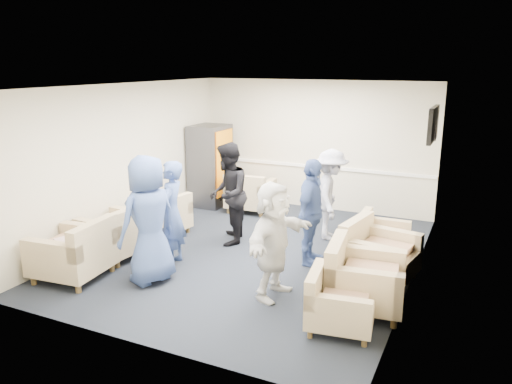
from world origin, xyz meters
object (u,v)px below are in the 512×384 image
at_px(armchair_left_mid, 119,234).
at_px(person_back_right, 330,195).
at_px(person_front_right, 274,240).
at_px(vending_machine, 211,166).
at_px(armchair_left_near, 76,254).
at_px(person_mid_left, 171,214).
at_px(person_front_left, 149,220).
at_px(armchair_right_near, 337,305).
at_px(armchair_right_far, 380,239).
at_px(person_back_left, 228,194).
at_px(armchair_right_midfar, 376,255).
at_px(armchair_left_far, 164,218).
at_px(armchair_corner, 250,195).
at_px(armchair_right_midnear, 361,281).
at_px(person_mid_right, 311,213).

bearing_deg(armchair_left_mid, person_back_right, 133.41).
bearing_deg(person_front_right, vending_machine, 47.14).
relative_size(armchair_left_near, person_back_right, 0.64).
bearing_deg(person_mid_left, person_front_left, -8.13).
xyz_separation_m(armchair_right_near, armchair_right_far, (-0.00, 2.44, 0.00)).
bearing_deg(armchair_left_near, person_back_right, 133.39).
height_order(armchair_right_far, person_back_right, person_back_right).
distance_m(person_front_left, person_front_right, 1.80).
xyz_separation_m(armchair_left_mid, person_back_left, (1.29, 1.29, 0.51)).
height_order(armchair_right_near, vending_machine, vending_machine).
height_order(armchair_right_midfar, vending_machine, vending_machine).
bearing_deg(armchair_left_mid, person_mid_left, 99.39).
relative_size(armchair_left_mid, person_mid_left, 0.61).
xyz_separation_m(person_back_left, person_front_right, (1.51, -1.55, -0.09)).
bearing_deg(armchair_left_far, armchair_right_near, 73.22).
bearing_deg(person_front_left, armchair_right_far, 148.53).
height_order(armchair_left_mid, person_mid_left, person_mid_left).
bearing_deg(armchair_right_near, armchair_left_far, 55.26).
height_order(armchair_left_mid, person_back_left, person_back_left).
distance_m(armchair_left_mid, person_mid_left, 1.08).
height_order(armchair_left_near, person_front_left, person_front_left).
xyz_separation_m(armchair_left_mid, armchair_right_midfar, (3.94, 0.84, 0.00)).
relative_size(armchair_left_mid, person_front_right, 0.63).
bearing_deg(person_mid_left, armchair_right_midfar, 90.61).
relative_size(armchair_right_near, vending_machine, 0.49).
relative_size(armchair_left_near, person_front_right, 0.65).
distance_m(armchair_right_far, person_mid_left, 3.31).
bearing_deg(armchair_corner, armchair_left_near, 74.05).
xyz_separation_m(armchair_left_near, vending_machine, (-0.19, 4.19, 0.50)).
height_order(armchair_left_near, armchair_right_far, armchair_left_near).
distance_m(armchair_right_far, person_front_right, 2.27).
relative_size(person_front_left, person_back_right, 1.14).
bearing_deg(person_back_right, armchair_right_midnear, -170.29).
distance_m(person_back_right, person_front_right, 2.50).
bearing_deg(person_front_right, person_back_left, 50.93).
relative_size(person_mid_left, person_mid_right, 0.99).
bearing_deg(armchair_right_far, person_front_right, 151.54).
xyz_separation_m(vending_machine, person_mid_left, (1.15, -3.16, -0.06)).
bearing_deg(armchair_right_midfar, armchair_right_far, 18.09).
height_order(armchair_right_far, vending_machine, vending_machine).
height_order(armchair_right_far, person_front_right, person_front_right).
bearing_deg(armchair_right_midnear, armchair_right_near, 160.53).
bearing_deg(armchair_right_near, person_mid_right, 20.13).
distance_m(armchair_left_mid, armchair_corner, 3.25).
bearing_deg(armchair_right_midfar, vending_machine, 69.62).
height_order(person_front_left, person_front_right, person_front_left).
bearing_deg(armchair_right_near, person_front_right, 57.11).
xyz_separation_m(armchair_right_near, armchair_corner, (-3.00, 3.86, 0.05)).
bearing_deg(person_mid_left, armchair_left_near, -56.79).
bearing_deg(armchair_right_midfar, armchair_right_midnear, -169.62).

